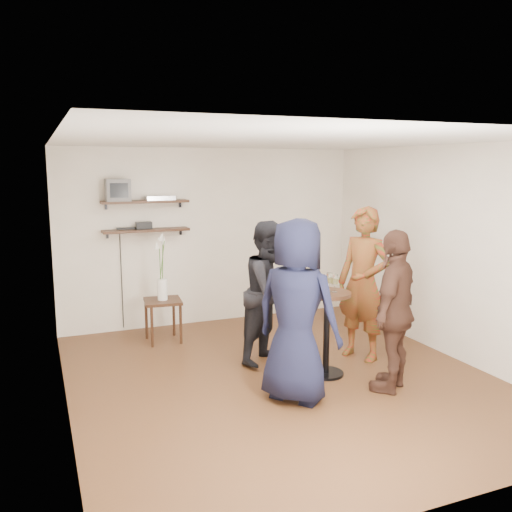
{
  "coord_description": "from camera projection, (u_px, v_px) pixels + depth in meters",
  "views": [
    {
      "loc": [
        -2.44,
        -5.18,
        2.34
      ],
      "look_at": [
        -0.14,
        0.4,
        1.33
      ],
      "focal_mm": 38.0,
      "sensor_mm": 36.0,
      "label": 1
    }
  ],
  "objects": [
    {
      "name": "person_plaid",
      "position": [
        363.0,
        284.0,
        6.55
      ],
      "size": [
        0.7,
        0.81,
        1.86
      ],
      "primitive_type": "imported",
      "rotation": [
        0.0,
        0.0,
        -1.12
      ],
      "color": "red",
      "rests_on": "room"
    },
    {
      "name": "shelf_lower",
      "position": [
        146.0,
        230.0,
        7.58
      ],
      "size": [
        1.2,
        0.25,
        0.04
      ],
      "primitive_type": "cube",
      "color": "black",
      "rests_on": "room"
    },
    {
      "name": "person_navy",
      "position": [
        297.0,
        311.0,
        5.35
      ],
      "size": [
        1.01,
        1.07,
        1.85
      ],
      "primitive_type": "imported",
      "rotation": [
        0.0,
        0.0,
        2.22
      ],
      "color": "black",
      "rests_on": "room"
    },
    {
      "name": "power_strip",
      "position": [
        127.0,
        228.0,
        7.53
      ],
      "size": [
        0.3,
        0.05,
        0.03
      ],
      "primitive_type": "cube",
      "color": "black",
      "rests_on": "shelf_lower"
    },
    {
      "name": "wine_glass_br",
      "position": [
        329.0,
        279.0,
        5.99
      ],
      "size": [
        0.07,
        0.07,
        0.21
      ],
      "color": "silver",
      "rests_on": "drinks_table"
    },
    {
      "name": "wine_glass_bl",
      "position": [
        322.0,
        280.0,
        6.01
      ],
      "size": [
        0.06,
        0.06,
        0.19
      ],
      "color": "silver",
      "rests_on": "drinks_table"
    },
    {
      "name": "person_dark",
      "position": [
        271.0,
        292.0,
        6.45
      ],
      "size": [
        1.05,
        0.99,
        1.71
      ],
      "primitive_type": "imported",
      "rotation": [
        0.0,
        0.0,
        0.56
      ],
      "color": "black",
      "rests_on": "room"
    },
    {
      "name": "person_brown",
      "position": [
        395.0,
        311.0,
        5.62
      ],
      "size": [
        1.05,
        0.93,
        1.71
      ],
      "primitive_type": "imported",
      "rotation": [
        0.0,
        0.0,
        3.78
      ],
      "color": "#42261C",
      "rests_on": "room"
    },
    {
      "name": "dvd_deck",
      "position": [
        160.0,
        198.0,
        7.58
      ],
      "size": [
        0.4,
        0.24,
        0.06
      ],
      "primitive_type": "cube",
      "color": "silver",
      "rests_on": "shelf_upper"
    },
    {
      "name": "room",
      "position": [
        283.0,
        264.0,
        5.81
      ],
      "size": [
        4.58,
        5.08,
        2.68
      ],
      "color": "#472616",
      "rests_on": "ground"
    },
    {
      "name": "vase_lilies",
      "position": [
        162.0,
        278.0,
        7.18
      ],
      "size": [
        0.19,
        0.19,
        0.92
      ],
      "rotation": [
        0.0,
        0.0,
        -0.11
      ],
      "color": "white",
      "rests_on": "side_table"
    },
    {
      "name": "drinks_table",
      "position": [
        327.0,
        322.0,
        6.05
      ],
      "size": [
        0.53,
        0.53,
        0.96
      ],
      "color": "black",
      "rests_on": "room"
    },
    {
      "name": "crt_monitor",
      "position": [
        117.0,
        190.0,
        7.35
      ],
      "size": [
        0.32,
        0.3,
        0.3
      ],
      "primitive_type": "cube",
      "color": "#59595B",
      "rests_on": "shelf_upper"
    },
    {
      "name": "wine_glass_fr",
      "position": [
        335.0,
        280.0,
        5.95
      ],
      "size": [
        0.07,
        0.07,
        0.2
      ],
      "color": "silver",
      "rests_on": "drinks_table"
    },
    {
      "name": "side_table",
      "position": [
        163.0,
        307.0,
        7.25
      ],
      "size": [
        0.53,
        0.53,
        0.57
      ],
      "rotation": [
        0.0,
        0.0,
        -0.11
      ],
      "color": "black",
      "rests_on": "room"
    },
    {
      "name": "shelf_upper",
      "position": [
        145.0,
        202.0,
        7.52
      ],
      "size": [
        1.2,
        0.25,
        0.04
      ],
      "primitive_type": "cube",
      "color": "black",
      "rests_on": "room"
    },
    {
      "name": "wine_glass_fl",
      "position": [
        324.0,
        281.0,
        5.93
      ],
      "size": [
        0.06,
        0.06,
        0.19
      ],
      "color": "silver",
      "rests_on": "drinks_table"
    },
    {
      "name": "radio",
      "position": [
        144.0,
        226.0,
        7.56
      ],
      "size": [
        0.22,
        0.1,
        0.1
      ],
      "primitive_type": "cube",
      "color": "black",
      "rests_on": "shelf_lower"
    }
  ]
}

